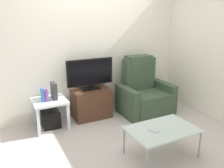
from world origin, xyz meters
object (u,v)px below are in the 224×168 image
book_leftmost (43,95)px  cell_phone (153,131)px  side_table (50,104)px  book_middle (46,95)px  coffee_table (162,130)px  television (90,73)px  tv_stand (91,103)px  recliner_armchair (144,93)px  subwoofer_box (51,119)px  game_console (54,91)px

book_leftmost → cell_phone: size_ratio=1.49×
side_table → book_middle: size_ratio=2.93×
coffee_table → television: bearing=102.6°
book_leftmost → book_middle: bearing=0.0°
side_table → book_middle: book_middle is taller
tv_stand → recliner_armchair: bearing=-12.7°
coffee_table → book_leftmost: bearing=129.4°
book_leftmost → coffee_table: (1.23, -1.50, -0.22)m
book_leftmost → book_middle: (0.05, 0.00, -0.02)m
book_middle → coffee_table: book_middle is taller
television → subwoofer_box: size_ratio=3.04×
game_console → recliner_armchair: bearing=-5.7°
television → cell_phone: 1.67m
coffee_table → subwoofer_box: bearing=126.7°
game_console → coffee_table: bearing=-55.8°
recliner_armchair → book_leftmost: size_ratio=4.84×
cell_phone → tv_stand: bearing=69.6°
side_table → television: bearing=6.4°
book_middle → game_console: 0.15m
cell_phone → television: bearing=69.5°
game_console → cell_phone: bearing=-59.6°
recliner_armchair → side_table: bearing=-179.5°
tv_stand → book_middle: size_ratio=3.68×
television → coffee_table: size_ratio=0.96×
tv_stand → side_table: (-0.77, -0.07, 0.14)m
side_table → book_middle: bearing=-157.1°
book_leftmost → television: bearing=7.0°
recliner_armchair → coffee_table: bearing=-109.9°
recliner_armchair → game_console: recliner_armchair is taller
recliner_armchair → coffee_table: recliner_armchair is taller
recliner_armchair → tv_stand: bearing=172.9°
side_table → coffee_table: side_table is taller
game_console → coffee_table: size_ratio=0.31×
television → cell_phone: size_ratio=5.74×
television → book_middle: size_ratio=4.66×
subwoofer_box → game_console: (0.09, 0.01, 0.49)m
recliner_armchair → book_middle: bearing=-178.7°
television → book_middle: television is taller
tv_stand → cell_phone: size_ratio=4.53×
subwoofer_box → television: bearing=6.4°
tv_stand → coffee_table: tv_stand is taller
television → game_console: 0.71m
tv_stand → subwoofer_box: 0.78m
coffee_table → cell_phone: cell_phone is taller
cell_phone → game_console: bearing=92.3°
recliner_armchair → cell_phone: recliner_armchair is taller
cell_phone → coffee_table: bearing=-28.8°
television → book_leftmost: bearing=-173.0°
side_table → game_console: game_console is taller
tv_stand → book_middle: bearing=-173.9°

